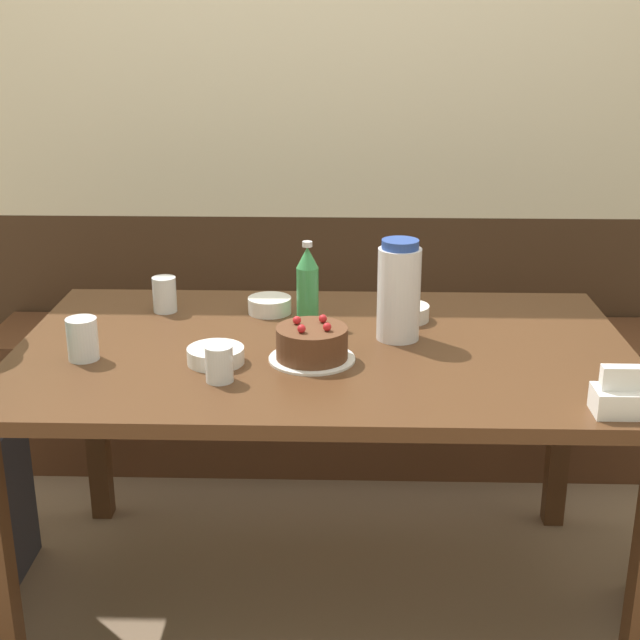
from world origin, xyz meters
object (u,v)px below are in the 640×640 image
bowl_soup_white (406,313)px  glass_water_tall (219,364)px  glass_shot_small (165,294)px  birthday_cake (312,344)px  bowl_rice_small (216,355)px  water_pitcher (399,291)px  bowl_side_dish (270,305)px  bench_seat (329,395)px  glass_tumbler_short (83,339)px  napkin_holder (621,397)px  soju_bottle (307,283)px

bowl_soup_white → glass_water_tall: size_ratio=1.48×
glass_water_tall → glass_shot_small: glass_shot_small is taller
birthday_cake → glass_water_tall: bearing=-146.6°
bowl_rice_small → birthday_cake: bearing=6.5°
birthday_cake → water_pitcher: water_pitcher is taller
bowl_side_dish → glass_shot_small: size_ratio=1.22×
bench_seat → birthday_cake: 1.07m
glass_water_tall → glass_shot_small: size_ratio=0.85×
birthday_cake → bowl_side_dish: size_ratio=1.74×
glass_water_tall → glass_tumbler_short: bearing=160.2°
bowl_soup_white → water_pitcher: bearing=-102.0°
napkin_holder → bowl_rice_small: size_ratio=0.82×
napkin_holder → bowl_soup_white: bearing=124.8°
soju_bottle → birthday_cake: bearing=-85.6°
bench_seat → birthday_cake: size_ratio=11.32×
bowl_soup_white → bench_seat: bearing=109.1°
water_pitcher → bowl_rice_small: (-0.44, -0.18, -0.11)m
birthday_cake → bowl_rice_small: (-0.23, -0.03, -0.02)m
soju_bottle → bowl_side_dish: soju_bottle is taller
birthday_cake → glass_water_tall: 0.24m
bowl_rice_small → bowl_side_dish: bowl_side_dish is taller
bench_seat → glass_water_tall: bearing=-102.1°
water_pitcher → glass_tumbler_short: size_ratio=2.52×
bowl_rice_small → soju_bottle: bearing=56.8°
soju_bottle → bowl_soup_white: soju_bottle is taller
birthday_cake → bowl_rice_small: 0.23m
bench_seat → glass_shot_small: glass_shot_small is taller
bench_seat → soju_bottle: 0.88m
glass_shot_small → bowl_rice_small: bearing=-62.8°
bench_seat → water_pitcher: (0.19, -0.77, 0.63)m
water_pitcher → glass_water_tall: water_pitcher is taller
soju_bottle → glass_tumbler_short: soju_bottle is taller
water_pitcher → glass_tumbler_short: 0.78m
bowl_soup_white → glass_tumbler_short: glass_tumbler_short is taller
bowl_side_dish → glass_tumbler_short: 0.55m
birthday_cake → glass_shot_small: (-0.42, 0.35, 0.01)m
bench_seat → bowl_rice_small: 1.11m
soju_bottle → glass_tumbler_short: (-0.52, -0.30, -0.05)m
water_pitcher → glass_water_tall: bearing=-145.2°
water_pitcher → glass_shot_small: (-0.63, 0.20, -0.08)m
bench_seat → bowl_soup_white: bearing=-70.9°
soju_bottle → bench_seat: bearing=85.8°
birthday_cake → bowl_soup_white: bearing=50.8°
water_pitcher → birthday_cake: bearing=-144.0°
napkin_holder → glass_water_tall: napkin_holder is taller
water_pitcher → glass_tumbler_short: water_pitcher is taller
bench_seat → bowl_side_dish: 0.80m
bowl_soup_white → bowl_side_dish: (-0.37, 0.05, 0.00)m
napkin_holder → bowl_rice_small: 0.91m
bowl_soup_white → glass_shot_small: 0.66m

